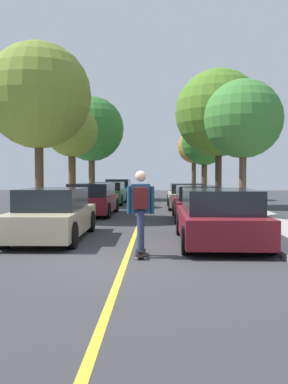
{
  "coord_description": "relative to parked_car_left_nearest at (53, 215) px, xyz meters",
  "views": [
    {
      "loc": [
        0.63,
        -8.47,
        1.73
      ],
      "look_at": [
        0.09,
        9.7,
        1.01
      ],
      "focal_mm": 39.94,
      "sensor_mm": 36.0,
      "label": 1
    }
  ],
  "objects": [
    {
      "name": "ground",
      "position": [
        2.18,
        -2.95,
        -0.66
      ],
      "size": [
        80.0,
        80.0,
        0.0
      ],
      "primitive_type": "plane",
      "color": "#353538"
    },
    {
      "name": "center_line",
      "position": [
        2.18,
        1.05,
        -0.66
      ],
      "size": [
        0.12,
        39.2,
        0.01
      ],
      "primitive_type": "cube",
      "color": "gold",
      "rests_on": "ground"
    },
    {
      "name": "parked_car_left_nearest",
      "position": [
        0.0,
        0.0,
        0.0
      ],
      "size": [
        1.85,
        4.44,
        1.37
      ],
      "color": "#BCAD89",
      "rests_on": "ground"
    },
    {
      "name": "parked_car_left_near",
      "position": [
        0.0,
        6.98,
        0.02
      ],
      "size": [
        2.03,
        4.49,
        1.37
      ],
      "color": "maroon",
      "rests_on": "ground"
    },
    {
      "name": "parked_car_left_far",
      "position": [
        -0.0,
        13.84,
        -0.01
      ],
      "size": [
        1.94,
        4.38,
        1.31
      ],
      "color": "#1E5B33",
      "rests_on": "ground"
    },
    {
      "name": "parked_car_left_farthest",
      "position": [
        0.0,
        19.73,
        0.04
      ],
      "size": [
        1.93,
        4.62,
        1.42
      ],
      "color": "#196066",
      "rests_on": "ground"
    },
    {
      "name": "parked_car_right_nearest",
      "position": [
        4.36,
        -0.71,
        0.02
      ],
      "size": [
        2.02,
        4.45,
        1.38
      ],
      "color": "maroon",
      "rests_on": "ground"
    },
    {
      "name": "parked_car_right_near",
      "position": [
        4.36,
        5.1,
        -0.01
      ],
      "size": [
        1.83,
        4.38,
        1.32
      ],
      "color": "maroon",
      "rests_on": "ground"
    },
    {
      "name": "parked_car_right_far",
      "position": [
        4.36,
        10.73,
        -0.01
      ],
      "size": [
        1.98,
        4.63,
        1.29
      ],
      "color": "#BCAD89",
      "rests_on": "ground"
    },
    {
      "name": "street_tree_left_nearest",
      "position": [
        -1.73,
        4.92,
        4.1
      ],
      "size": [
        4.06,
        4.06,
        6.66
      ],
      "color": "#4C3823",
      "rests_on": "sidewalk_left"
    },
    {
      "name": "street_tree_left_near",
      "position": [
        -1.73,
        11.32,
        3.39
      ],
      "size": [
        2.8,
        2.8,
        5.37
      ],
      "color": "#4C3823",
      "rests_on": "sidewalk_left"
    },
    {
      "name": "street_tree_left_far",
      "position": [
        -1.73,
        18.25,
        4.26
      ],
      "size": [
        4.48,
        4.48,
        7.04
      ],
      "color": "#4C3823",
      "rests_on": "sidewalk_left"
    },
    {
      "name": "street_tree_right_nearest",
      "position": [
        6.09,
        4.94,
        3.18
      ],
      "size": [
        2.98,
        2.98,
        5.21
      ],
      "color": "brown",
      "rests_on": "sidewalk_right"
    },
    {
      "name": "street_tree_right_near",
      "position": [
        6.09,
        11.36,
        4.34
      ],
      "size": [
        4.61,
        4.61,
        7.18
      ],
      "color": "#3D2D1E",
      "rests_on": "sidewalk_right"
    },
    {
      "name": "street_tree_right_far",
      "position": [
        6.09,
        18.09,
        3.29
      ],
      "size": [
        3.14,
        3.14,
        5.41
      ],
      "color": "#4C3823",
      "rests_on": "sidewalk_right"
    },
    {
      "name": "street_tree_right_farthest",
      "position": [
        6.09,
        26.35,
        3.51
      ],
      "size": [
        2.87,
        2.87,
        5.51
      ],
      "color": "#3D2D1E",
      "rests_on": "sidewalk_right"
    },
    {
      "name": "fire_hydrant",
      "position": [
        5.86,
        1.23,
        -0.17
      ],
      "size": [
        0.2,
        0.2,
        0.7
      ],
      "color": "#B2140F",
      "rests_on": "sidewalk_right"
    },
    {
      "name": "skateboard",
      "position": [
        2.47,
        -2.44,
        -0.57
      ],
      "size": [
        0.25,
        0.85,
        0.1
      ],
      "color": "black",
      "rests_on": "ground"
    },
    {
      "name": "skateboarder",
      "position": [
        2.47,
        -2.48,
        0.42
      ],
      "size": [
        0.58,
        0.7,
        1.72
      ],
      "color": "black",
      "rests_on": "skateboard"
    }
  ]
}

